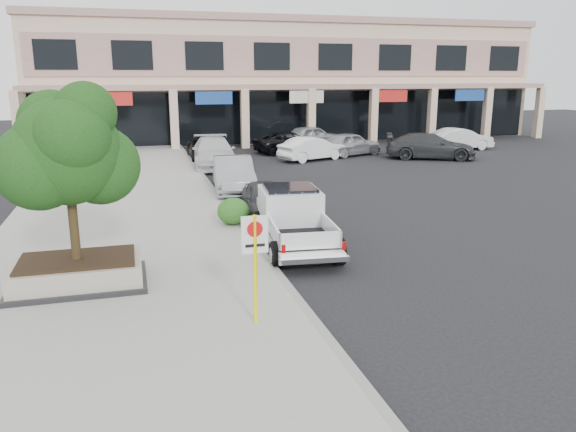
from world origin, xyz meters
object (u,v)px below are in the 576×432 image
(planter, at_px, (78,272))
(lot_car_b, at_px, (312,149))
(lot_car_f, at_px, (460,139))
(lot_car_d, at_px, (291,142))
(lot_car_e, at_px, (312,136))
(planter_tree, at_px, (73,151))
(curb_car_c, at_px, (214,153))
(lot_car_a, at_px, (350,144))
(lot_car_c, at_px, (430,146))
(curb_car_b, at_px, (233,175))
(no_parking_sign, at_px, (255,254))
(pickup_truck, at_px, (296,220))
(curb_car_a, at_px, (266,200))
(curb_car_d, at_px, (208,149))

(planter, relative_size, lot_car_b, 0.73)
(planter, height_order, lot_car_f, lot_car_f)
(planter, relative_size, lot_car_d, 0.63)
(planter, relative_size, lot_car_e, 0.68)
(lot_car_e, height_order, lot_car_f, lot_car_e)
(planter_tree, relative_size, curb_car_c, 0.69)
(curb_car_c, height_order, lot_car_a, curb_car_c)
(curb_car_c, height_order, lot_car_c, curb_car_c)
(curb_car_b, xyz_separation_m, lot_car_c, (13.82, 6.90, 0.01))
(no_parking_sign, relative_size, lot_car_e, 0.49)
(planter_tree, xyz_separation_m, pickup_truck, (6.00, 1.83, -2.55))
(pickup_truck, xyz_separation_m, lot_car_a, (9.14, 18.41, -0.08))
(curb_car_a, relative_size, curb_car_b, 0.81)
(lot_car_c, distance_m, lot_car_e, 9.26)
(lot_car_d, bearing_deg, curb_car_c, 119.69)
(lot_car_e, bearing_deg, curb_car_c, 109.60)
(lot_car_a, height_order, lot_car_b, lot_car_a)
(lot_car_a, xyz_separation_m, lot_car_c, (4.36, -2.71, 0.03))
(planter, distance_m, curb_car_b, 12.26)
(pickup_truck, bearing_deg, lot_car_c, 55.05)
(lot_car_a, height_order, lot_car_e, lot_car_e)
(planter_tree, height_order, lot_car_f, planter_tree)
(curb_car_a, bearing_deg, lot_car_f, 45.61)
(planter_tree, bearing_deg, lot_car_b, 57.37)
(curb_car_a, height_order, lot_car_e, lot_car_e)
(curb_car_a, bearing_deg, curb_car_c, 95.67)
(lot_car_c, xyz_separation_m, lot_car_e, (-5.39, 7.53, -0.01))
(curb_car_c, relative_size, lot_car_e, 1.23)
(lot_car_e, bearing_deg, curb_car_d, 96.45)
(pickup_truck, xyz_separation_m, lot_car_f, (17.79, 19.12, -0.10))
(curb_car_b, relative_size, curb_car_c, 0.84)
(curb_car_c, bearing_deg, planter, -104.16)
(curb_car_b, distance_m, lot_car_e, 16.72)
(planter, distance_m, curb_car_a, 8.53)
(no_parking_sign, xyz_separation_m, lot_car_c, (15.92, 20.98, -0.83))
(lot_car_a, relative_size, lot_car_d, 0.90)
(planter, bearing_deg, planter_tree, 48.97)
(planter, bearing_deg, no_parking_sign, -41.59)
(planter_tree, relative_size, no_parking_sign, 1.74)
(curb_car_a, distance_m, lot_car_b, 14.55)
(curb_car_b, distance_m, lot_car_a, 13.49)
(lot_car_d, bearing_deg, curb_car_a, 152.48)
(lot_car_a, relative_size, lot_car_b, 1.03)
(planter, height_order, curb_car_d, curb_car_d)
(lot_car_f, bearing_deg, pickup_truck, 136.29)
(no_parking_sign, xyz_separation_m, lot_car_b, (8.56, 22.40, -0.91))
(lot_car_c, bearing_deg, pickup_truck, 163.30)
(planter_tree, height_order, lot_car_c, planter_tree)
(lot_car_e, distance_m, lot_car_f, 10.51)
(curb_car_b, xyz_separation_m, curb_car_d, (0.23, 10.15, -0.12))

